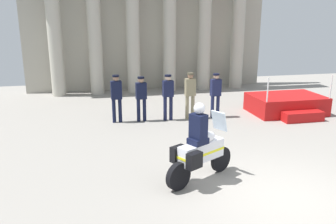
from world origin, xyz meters
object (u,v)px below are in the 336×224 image
object	(u,v)px
officer_in_row_0	(116,95)
officer_in_row_2	(168,94)
reviewing_stand	(287,105)
officer_in_row_1	(141,95)
motorcycle_with_rider	(199,149)
officer_in_row_4	(216,92)
officer_in_row_3	(190,92)

from	to	relation	value
officer_in_row_0	officer_in_row_2	world-z (taller)	officer_in_row_0
reviewing_stand	officer_in_row_2	bearing A→B (deg)	178.90
officer_in_row_1	motorcycle_with_rider	distance (m)	5.13
officer_in_row_2	officer_in_row_4	distance (m)	1.83
officer_in_row_1	officer_in_row_4	xyz separation A→B (m)	(2.81, -0.11, 0.02)
officer_in_row_0	officer_in_row_3	distance (m)	2.71
officer_in_row_1	officer_in_row_2	world-z (taller)	officer_in_row_2
officer_in_row_2	motorcycle_with_rider	distance (m)	5.02
officer_in_row_1	officer_in_row_3	distance (m)	1.83
reviewing_stand	officer_in_row_2	size ratio (longest dim) A/B	1.63
officer_in_row_2	officer_in_row_1	bearing A→B (deg)	-9.33
officer_in_row_2	motorcycle_with_rider	xyz separation A→B (m)	(-0.38, -5.00, -0.21)
reviewing_stand	officer_in_row_4	xyz separation A→B (m)	(-2.98, 0.07, 0.65)
officer_in_row_1	officer_in_row_2	size ratio (longest dim) A/B	0.97
officer_in_row_0	officer_in_row_3	world-z (taller)	officer_in_row_3
reviewing_stand	officer_in_row_1	size ratio (longest dim) A/B	1.68
officer_in_row_1	officer_in_row_4	world-z (taller)	officer_in_row_4
officer_in_row_0	motorcycle_with_rider	world-z (taller)	motorcycle_with_rider
officer_in_row_3	officer_in_row_4	distance (m)	0.99
officer_in_row_3	officer_in_row_4	size ratio (longest dim) A/B	1.03
officer_in_row_1	officer_in_row_3	size ratio (longest dim) A/B	0.95
officer_in_row_3	motorcycle_with_rider	distance (m)	5.17
officer_in_row_3	motorcycle_with_rider	bearing A→B (deg)	72.11
officer_in_row_1	motorcycle_with_rider	bearing A→B (deg)	92.54
officer_in_row_4	motorcycle_with_rider	distance (m)	5.45
officer_in_row_4	reviewing_stand	bearing A→B (deg)	174.45
reviewing_stand	officer_in_row_0	size ratio (longest dim) A/B	1.60
officer_in_row_0	officer_in_row_2	xyz separation A→B (m)	(1.86, -0.14, -0.02)
officer_in_row_3	motorcycle_with_rider	size ratio (longest dim) A/B	0.92
officer_in_row_3	motorcycle_with_rider	xyz separation A→B (m)	(-1.23, -5.02, -0.23)
officer_in_row_0	officer_in_row_1	bearing A→B (deg)	172.79
officer_in_row_2	officer_in_row_4	size ratio (longest dim) A/B	1.01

